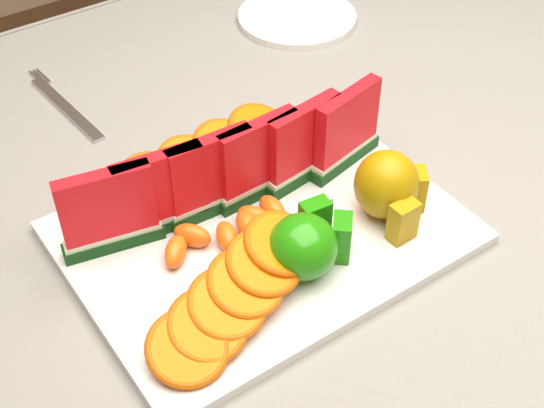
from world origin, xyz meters
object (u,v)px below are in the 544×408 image
pear_cluster (389,187)px  fork (64,105)px  apple_cluster (307,243)px  side_plate (297,17)px  platter (263,232)px

pear_cluster → fork: (-0.20, 0.40, -0.05)m
apple_cluster → side_plate: bearing=54.8°
platter → side_plate: bearing=49.4°
platter → pear_cluster: (0.12, -0.06, 0.04)m
platter → fork: platter is taller
platter → pear_cluster: bearing=-24.8°
platter → apple_cluster: (0.01, -0.07, 0.04)m
platter → side_plate: platter is taller
apple_cluster → fork: (-0.08, 0.41, -0.04)m
apple_cluster → side_plate: size_ratio=0.45×
platter → fork: size_ratio=2.05×
platter → fork: (-0.08, 0.34, -0.00)m
platter → fork: 0.35m
side_plate → apple_cluster: bearing=-125.2°
apple_cluster → fork: 0.42m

